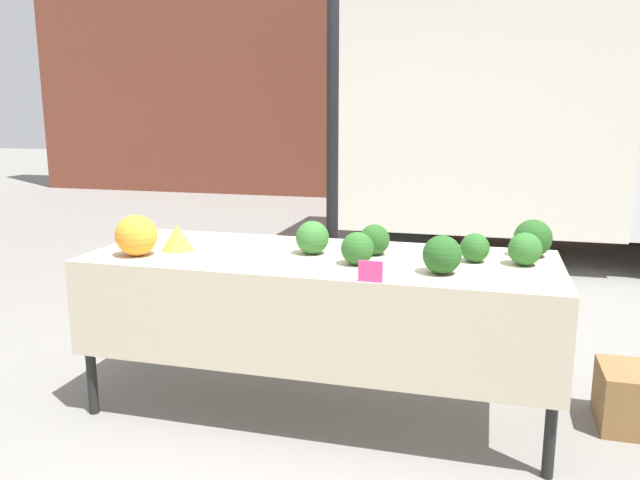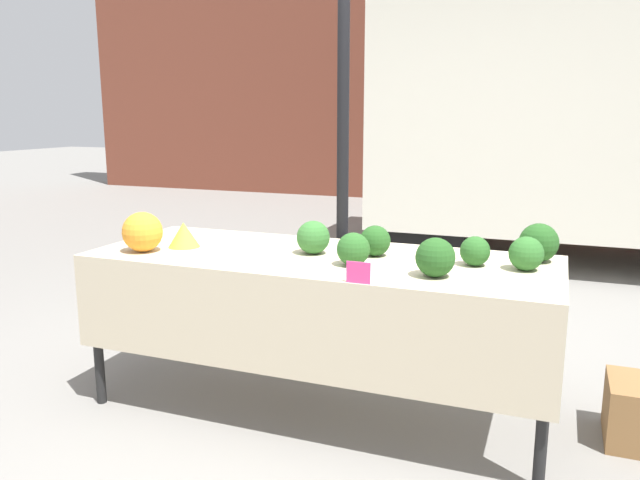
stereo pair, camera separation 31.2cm
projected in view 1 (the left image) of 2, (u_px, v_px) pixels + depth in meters
ground_plane at (320, 406)px, 3.30m from camera, size 40.00×40.00×0.00m
building_facade at (449, 3)px, 10.49m from camera, size 16.00×0.60×6.66m
tent_pole at (333, 137)px, 3.61m from camera, size 0.07×0.07×2.77m
parked_truck at (530, 122)px, 6.68m from camera, size 4.23×2.13×2.74m
market_table at (316, 276)px, 3.09m from camera, size 2.33×0.88×0.82m
orange_cauliflower at (136, 235)px, 3.12m from camera, size 0.21×0.21×0.21m
romanesco_head at (177, 237)px, 3.25m from camera, size 0.17×0.17×0.13m
broccoli_head_0 at (312, 238)px, 3.16m from camera, size 0.17×0.17×0.17m
broccoli_head_1 at (442, 255)px, 2.77m from camera, size 0.17×0.17×0.17m
broccoli_head_2 at (374, 240)px, 3.14m from camera, size 0.15×0.15×0.15m
broccoli_head_3 at (525, 249)px, 2.92m from camera, size 0.16×0.16×0.16m
broccoli_head_4 at (475, 248)px, 2.99m from camera, size 0.14×0.14×0.14m
broccoli_head_5 at (533, 238)px, 3.10m from camera, size 0.19×0.19×0.19m
broccoli_head_6 at (357, 248)px, 2.94m from camera, size 0.16×0.16×0.16m
price_sign at (370, 271)px, 2.64m from camera, size 0.11×0.01×0.09m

